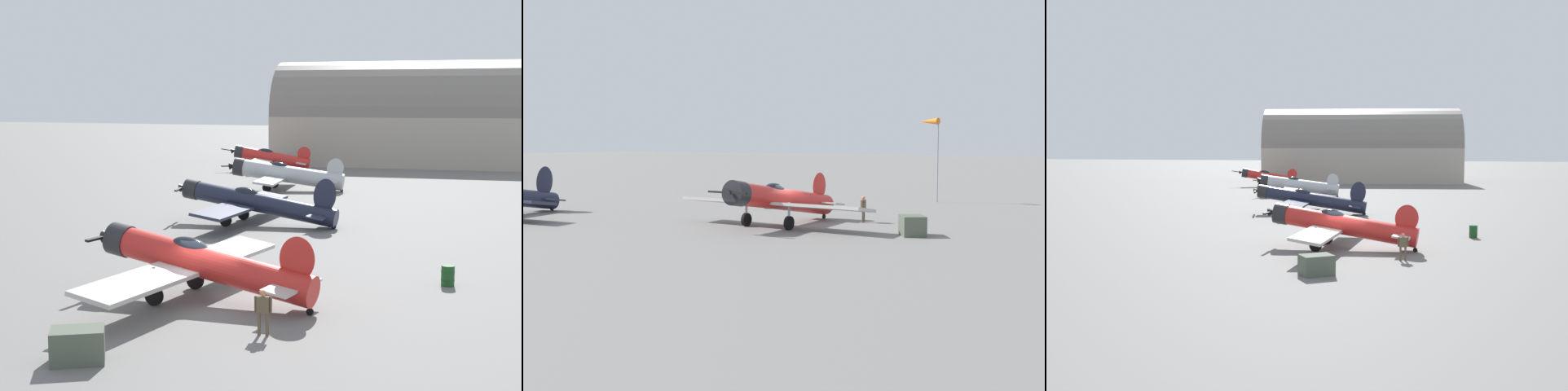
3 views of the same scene
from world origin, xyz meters
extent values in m
plane|color=slate|center=(0.00, 0.00, 0.00)|extent=(400.00, 400.00, 0.00)
cylinder|color=red|center=(0.00, 0.00, 1.57)|extent=(2.15, 9.52, 2.59)
cylinder|color=#232326|center=(-0.41, -4.46, 2.20)|extent=(1.49, 1.21, 1.51)
cone|color=#232326|center=(-0.47, -5.10, 2.29)|extent=(0.64, 0.68, 0.65)
cube|color=black|center=(-0.48, -5.25, 2.29)|extent=(2.64, 0.44, 0.12)
ellipsoid|color=black|center=(-0.09, -0.93, 2.25)|extent=(0.92, 1.84, 0.91)
cube|color=#BCB7B2|center=(-0.10, -1.12, 1.37)|extent=(12.75, 3.11, 0.45)
ellipsoid|color=red|center=(0.36, 3.91, 2.15)|extent=(0.28, 1.74, 1.96)
cube|color=#BCB7B2|center=(0.34, 3.71, 1.11)|extent=(3.49, 1.41, 0.25)
cylinder|color=#999BA0|center=(1.39, -1.82, 0.99)|extent=(0.14, 0.14, 1.18)
cylinder|color=black|center=(1.39, -1.82, 0.40)|extent=(0.27, 0.81, 0.80)
cylinder|color=#999BA0|center=(-1.70, -1.53, 0.99)|extent=(0.14, 0.14, 1.18)
cylinder|color=black|center=(-1.70, -1.53, 0.40)|extent=(0.27, 0.81, 0.80)
cylinder|color=black|center=(0.41, 4.47, 0.14)|extent=(0.13, 0.29, 0.28)
cylinder|color=#1E2338|center=(-19.14, -5.55, 1.43)|extent=(1.40, 10.50, 2.70)
cylinder|color=#232326|center=(-19.06, -10.56, 2.15)|extent=(1.34, 1.10, 1.44)
cone|color=#232326|center=(-19.05, -11.21, 2.24)|extent=(0.56, 0.63, 0.62)
cube|color=black|center=(-19.05, -11.36, 2.24)|extent=(3.18, 0.91, 0.22)
ellipsoid|color=black|center=(-19.13, -6.59, 2.10)|extent=(0.79, 1.79, 0.92)
cube|color=#282D42|center=(-19.12, -6.80, 1.27)|extent=(12.24, 2.25, 0.47)
ellipsoid|color=#1E2338|center=(-19.22, -1.18, 2.14)|extent=(0.15, 1.80, 2.38)
cube|color=#282D42|center=(-19.21, -1.38, 0.89)|extent=(3.42, 1.16, 0.26)
cylinder|color=#999BA0|center=(-17.60, -7.40, 0.94)|extent=(0.14, 0.14, 1.08)
cylinder|color=black|center=(-17.60, -7.40, 0.40)|extent=(0.21, 0.80, 0.80)
cylinder|color=#999BA0|center=(-20.63, -7.45, 0.94)|extent=(0.14, 0.14, 1.08)
cylinder|color=black|center=(-20.63, -7.45, 0.40)|extent=(0.21, 0.80, 0.80)
cylinder|color=black|center=(-19.23, -0.55, 0.14)|extent=(0.10, 0.28, 0.28)
cylinder|color=#B7BABF|center=(-38.17, -10.48, 1.47)|extent=(3.18, 10.04, 2.75)
cylinder|color=#232326|center=(-37.36, -15.12, 2.07)|extent=(1.80, 1.36, 1.73)
cone|color=#232326|center=(-37.25, -15.76, 2.16)|extent=(0.78, 0.74, 0.74)
cube|color=black|center=(-37.23, -15.91, 2.16)|extent=(2.70, 0.77, 0.25)
ellipsoid|color=black|center=(-38.00, -11.45, 2.24)|extent=(1.05, 1.88, 0.89)
cube|color=#ADAFB5|center=(-37.97, -11.64, 1.20)|extent=(12.55, 3.85, 0.40)
ellipsoid|color=#B7BABF|center=(-38.87, -6.42, 2.12)|extent=(0.41, 1.71, 1.93)
cube|color=#ADAFB5|center=(-38.83, -6.62, 1.05)|extent=(3.54, 1.67, 0.24)
cylinder|color=#999BA0|center=(-36.23, -11.94, 0.92)|extent=(0.14, 0.14, 1.03)
cylinder|color=black|center=(-36.23, -11.94, 0.40)|extent=(0.33, 0.82, 0.80)
cylinder|color=#999BA0|center=(-39.50, -12.50, 0.92)|extent=(0.14, 0.14, 1.03)
cylinder|color=black|center=(-39.50, -12.50, 0.40)|extent=(0.33, 0.82, 0.80)
cylinder|color=black|center=(-38.97, -5.84, 0.14)|extent=(0.15, 0.29, 0.28)
cylinder|color=red|center=(-55.52, -18.84, 1.52)|extent=(3.31, 8.56, 2.77)
cylinder|color=#232326|center=(-54.58, -22.72, 2.21)|extent=(1.69, 1.45, 1.60)
cone|color=#232326|center=(-54.43, -23.35, 2.32)|extent=(0.75, 0.77, 0.70)
cube|color=black|center=(-54.40, -23.49, 2.32)|extent=(1.24, 2.43, 0.54)
ellipsoid|color=black|center=(-55.32, -19.66, 2.24)|extent=(1.16, 1.92, 0.96)
cube|color=#BCB7B2|center=(-55.28, -19.82, 1.32)|extent=(10.83, 4.43, 0.51)
ellipsoid|color=red|center=(-56.35, -15.43, 2.02)|extent=(0.53, 1.74, 1.90)
cube|color=#BCB7B2|center=(-56.30, -15.62, 1.01)|extent=(3.56, 1.87, 0.29)
cylinder|color=#999BA0|center=(-53.63, -19.94, 0.97)|extent=(0.14, 0.14, 1.14)
cylinder|color=black|center=(-53.63, -19.94, 0.40)|extent=(0.38, 0.82, 0.80)
cylinder|color=#999BA0|center=(-56.70, -20.68, 0.97)|extent=(0.14, 0.14, 1.14)
cylinder|color=black|center=(-56.70, -20.68, 0.40)|extent=(0.38, 0.82, 0.80)
cylinder|color=black|center=(-56.46, -14.94, 0.14)|extent=(0.16, 0.30, 0.28)
cylinder|color=brown|center=(3.53, 3.64, 0.41)|extent=(0.12, 0.12, 0.83)
cylinder|color=brown|center=(3.49, 3.93, 0.41)|extent=(0.12, 0.12, 0.83)
cube|color=brown|center=(3.51, 3.78, 1.12)|extent=(0.29, 0.48, 0.59)
sphere|color=#CD7C52|center=(3.51, 3.78, 1.54)|extent=(0.22, 0.22, 0.22)
cylinder|color=brown|center=(3.55, 3.51, 1.14)|extent=(0.09, 0.09, 0.55)
cylinder|color=brown|center=(3.47, 4.05, 1.14)|extent=(0.09, 0.09, 0.55)
cube|color=#4C5647|center=(8.32, -0.59, 0.54)|extent=(1.92, 2.07, 1.08)
cylinder|color=#19471E|center=(-6.45, 8.61, 0.46)|extent=(0.58, 0.58, 0.92)
torus|color=#19471E|center=(-6.45, 8.61, 0.65)|extent=(0.62, 0.62, 0.04)
torus|color=#19471E|center=(-6.45, 8.61, 0.28)|extent=(0.62, 0.62, 0.04)
cube|color=#ADA393|center=(-70.70, -5.82, 3.03)|extent=(17.49, 35.37, 6.06)
cylinder|color=slate|center=(-70.70, -5.82, 6.06)|extent=(17.49, 35.37, 13.86)
camera|label=1|loc=(28.38, 13.85, 8.27)|focal=54.23mm
camera|label=2|loc=(21.87, -37.54, 5.17)|focal=50.13mm
camera|label=3|loc=(40.00, 4.74, 6.96)|focal=42.59mm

